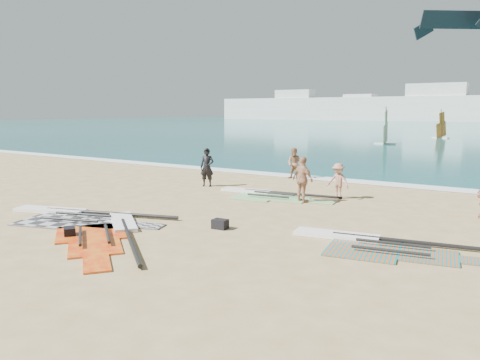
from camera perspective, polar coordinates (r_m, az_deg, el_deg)
The scene contains 16 objects.
ground at distance 15.58m, azimuth -6.70°, elevation -5.62°, with size 300.00×300.00×0.00m, color tan.
surf_line at distance 26.07m, azimuth 10.78°, elevation 0.04°, with size 300.00×1.20×0.04m, color white.
far_town at distance 163.59m, azimuth 24.25°, elevation 8.09°, with size 160.00×8.00×12.00m.
rig_grey at distance 17.76m, azimuth -19.77°, elevation -4.14°, with size 6.67×3.68×0.21m.
rig_green at distance 20.90m, azimuth 3.08°, elevation -1.78°, with size 5.73×2.47×0.20m.
rig_orange at distance 13.82m, azimuth 16.14°, elevation -7.55°, with size 6.03×2.79×0.20m.
rig_red at distance 15.05m, azimuth -15.64°, elevation -6.20°, with size 5.15×5.08×0.20m.
gear_bag_near at distance 15.15m, azimuth -2.45°, elevation -5.38°, with size 0.48×0.35×0.31m, color black.
gear_bag_far at distance 15.15m, azimuth -20.05°, elevation -5.96°, with size 0.47×0.33×0.28m, color black.
person_wetsuit at distance 23.33m, azimuth -4.04°, elevation 1.55°, with size 0.70×0.46×1.91m, color black.
beachgoer_left at distance 25.93m, azimuth 6.65°, elevation 2.01°, with size 0.84×0.65×1.73m, color #996E50.
beachgoer_mid at distance 20.49m, azimuth 11.87°, elevation -0.12°, with size 1.00×0.57×1.54m, color #AD735D.
beachgoer_back at distance 19.39m, azimuth 7.66°, elevation 0.05°, with size 1.12×0.47×1.91m, color tan.
windsurfer_left at distance 53.77m, azimuth 17.31°, elevation 5.47°, with size 2.34×2.79×4.17m.
windsurfer_centre at distance 67.87m, azimuth 23.31°, elevation 5.68°, with size 2.22×2.48×3.90m.
kitesurf_kite at distance 55.70m, azimuth 24.78°, elevation 17.10°, with size 7.04×5.39×2.69m.
Camera 1 is at (9.67, -11.61, 3.81)m, focal length 35.00 mm.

